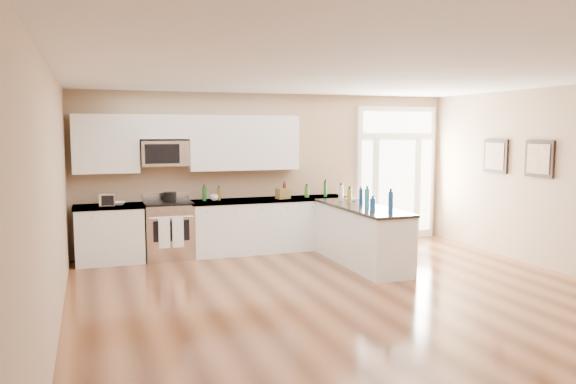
{
  "coord_description": "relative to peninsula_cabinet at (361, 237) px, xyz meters",
  "views": [
    {
      "loc": [
        -3.13,
        -5.72,
        2.13
      ],
      "look_at": [
        -0.4,
        2.0,
        1.24
      ],
      "focal_mm": 35.0,
      "sensor_mm": 36.0,
      "label": 1
    }
  ],
  "objects": [
    {
      "name": "entry_door",
      "position": [
        1.62,
        1.71,
        0.87
      ],
      "size": [
        1.7,
        0.1,
        2.6
      ],
      "color": "white",
      "rests_on": "ground"
    },
    {
      "name": "wall_art_far",
      "position": [
        2.54,
        -1.04,
        1.27
      ],
      "size": [
        0.05,
        0.58,
        0.58
      ],
      "color": "black",
      "rests_on": "room_shell"
    },
    {
      "name": "peninsula_cabinet",
      "position": [
        0.0,
        0.0,
        0.0
      ],
      "size": [
        0.69,
        2.32,
        0.94
      ],
      "color": "white",
      "rests_on": "ground"
    },
    {
      "name": "ground",
      "position": [
        -0.93,
        -2.24,
        -0.43
      ],
      "size": [
        8.0,
        8.0,
        0.0
      ],
      "primitive_type": "plane",
      "color": "#532C17"
    },
    {
      "name": "upper_cabinet_right",
      "position": [
        -1.5,
        1.59,
        1.49
      ],
      "size": [
        1.94,
        0.33,
        0.95
      ],
      "primitive_type": "cube",
      "color": "white",
      "rests_on": "room_shell"
    },
    {
      "name": "kitchen_range",
      "position": [
        -2.85,
        1.45,
        0.04
      ],
      "size": [
        0.79,
        0.69,
        1.08
      ],
      "color": "silver",
      "rests_on": "ground"
    },
    {
      "name": "back_cabinet_left",
      "position": [
        -3.8,
        1.45,
        0.0
      ],
      "size": [
        1.1,
        0.66,
        0.94
      ],
      "color": "white",
      "rests_on": "ground"
    },
    {
      "name": "upper_cabinet_short",
      "position": [
        -2.88,
        1.59,
        1.77
      ],
      "size": [
        0.82,
        0.33,
        0.4
      ],
      "primitive_type": "cube",
      "color": "white",
      "rests_on": "room_shell"
    },
    {
      "name": "cardboard_box",
      "position": [
        -0.86,
        1.35,
        0.6
      ],
      "size": [
        0.26,
        0.21,
        0.18
      ],
      "primitive_type": "cube",
      "rotation": [
        0.0,
        0.0,
        0.24
      ],
      "color": "brown",
      "rests_on": "back_cabinet_right"
    },
    {
      "name": "counter_bottles",
      "position": [
        -0.37,
        0.5,
        0.63
      ],
      "size": [
        2.34,
        2.42,
        0.32
      ],
      "color": "#19591E",
      "rests_on": "back_cabinet_right"
    },
    {
      "name": "upper_cabinet_left",
      "position": [
        -3.81,
        1.59,
        1.49
      ],
      "size": [
        1.04,
        0.33,
        0.95
      ],
      "primitive_type": "cube",
      "color": "white",
      "rests_on": "room_shell"
    },
    {
      "name": "toaster_oven",
      "position": [
        -3.81,
        1.35,
        0.61
      ],
      "size": [
        0.26,
        0.21,
        0.21
      ],
      "primitive_type": "cube",
      "rotation": [
        0.0,
        0.0,
        -0.11
      ],
      "color": "silver",
      "rests_on": "back_cabinet_left"
    },
    {
      "name": "room_shell",
      "position": [
        -0.93,
        -2.24,
        1.27
      ],
      "size": [
        8.0,
        8.0,
        8.0
      ],
      "color": "tan",
      "rests_on": "ground"
    },
    {
      "name": "bowl_peninsula",
      "position": [
        0.15,
        0.67,
        0.53
      ],
      "size": [
        0.21,
        0.21,
        0.05
      ],
      "primitive_type": "imported",
      "rotation": [
        0.0,
        0.0,
        -0.31
      ],
      "color": "white",
      "rests_on": "peninsula_cabinet"
    },
    {
      "name": "wall_art_near",
      "position": [
        2.54,
        -0.04,
        1.27
      ],
      "size": [
        0.05,
        0.58,
        0.58
      ],
      "color": "black",
      "rests_on": "room_shell"
    },
    {
      "name": "bowl_left",
      "position": [
        -3.64,
        1.43,
        0.53
      ],
      "size": [
        0.24,
        0.24,
        0.05
      ],
      "primitive_type": "imported",
      "rotation": [
        0.0,
        0.0,
        0.1
      ],
      "color": "white",
      "rests_on": "back_cabinet_left"
    },
    {
      "name": "back_cabinet_right",
      "position": [
        -1.08,
        1.45,
        0.0
      ],
      "size": [
        2.85,
        0.66,
        0.94
      ],
      "color": "white",
      "rests_on": "ground"
    },
    {
      "name": "stockpot",
      "position": [
        -2.82,
        1.49,
        0.6
      ],
      "size": [
        0.29,
        0.29,
        0.18
      ],
      "primitive_type": "cylinder",
      "rotation": [
        0.0,
        0.0,
        -0.31
      ],
      "color": "black",
      "rests_on": "kitchen_range"
    },
    {
      "name": "microwave",
      "position": [
        -2.88,
        1.56,
        1.33
      ],
      "size": [
        0.78,
        0.41,
        0.42
      ],
      "color": "silver",
      "rests_on": "room_shell"
    },
    {
      "name": "cup_counter",
      "position": [
        -2.06,
        1.47,
        0.56
      ],
      "size": [
        0.17,
        0.17,
        0.11
      ],
      "primitive_type": "imported",
      "rotation": [
        0.0,
        0.0,
        0.3
      ],
      "color": "white",
      "rests_on": "back_cabinet_right"
    }
  ]
}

